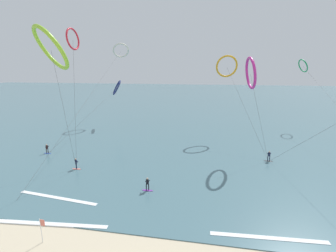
# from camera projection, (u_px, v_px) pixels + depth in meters

# --- Properties ---
(sea_water) EXTENTS (400.00, 200.00, 0.08)m
(sea_water) POSITION_uv_depth(u_px,v_px,m) (197.00, 98.00, 116.79)
(sea_water) COLOR #476B75
(sea_water) RESTS_ON ground
(surfer_coral) EXTENTS (1.40, 0.73, 1.70)m
(surfer_coral) POSITION_uv_depth(u_px,v_px,m) (76.00, 164.00, 34.73)
(surfer_coral) COLOR #EA7260
(surfer_coral) RESTS_ON ground
(surfer_charcoal) EXTENTS (1.40, 0.58, 1.70)m
(surfer_charcoal) POSITION_uv_depth(u_px,v_px,m) (269.00, 157.00, 37.71)
(surfer_charcoal) COLOR black
(surfer_charcoal) RESTS_ON ground
(surfer_violet) EXTENTS (1.40, 0.67, 1.70)m
(surfer_violet) POSITION_uv_depth(u_px,v_px,m) (147.00, 185.00, 28.62)
(surfer_violet) COLOR purple
(surfer_violet) RESTS_ON ground
(surfer_cobalt) EXTENTS (1.40, 0.70, 1.70)m
(surfer_cobalt) POSITION_uv_depth(u_px,v_px,m) (47.00, 149.00, 41.11)
(surfer_cobalt) COLOR #2647B7
(surfer_cobalt) RESTS_ON ground
(kite_amber) EXTENTS (8.81, 16.10, 17.32)m
(kite_amber) POSITION_uv_depth(u_px,v_px,m) (227.00, 66.00, 49.62)
(kite_amber) COLOR orange
(kite_amber) RESTS_ON ground
(kite_emerald) EXTENTS (3.33, 48.30, 16.82)m
(kite_emerald) POSITION_uv_depth(u_px,v_px,m) (303.00, 66.00, 57.78)
(kite_emerald) COLOR #199351
(kite_emerald) RESTS_ON ground
(kite_crimson) EXTENTS (2.12, 6.89, 20.58)m
(kite_crimson) POSITION_uv_depth(u_px,v_px,m) (73.00, 39.00, 35.66)
(kite_crimson) COLOR red
(kite_crimson) RESTS_ON ground
(kite_magenta) EXTENTS (4.34, 5.29, 16.45)m
(kite_magenta) POSITION_uv_depth(u_px,v_px,m) (251.00, 73.00, 37.57)
(kite_magenta) COLOR #CC288E
(kite_magenta) RESTS_ON ground
(kite_ivory) EXTENTS (5.23, 44.69, 21.12)m
(kite_ivory) POSITION_uv_depth(u_px,v_px,m) (121.00, 50.00, 62.88)
(kite_ivory) COLOR silver
(kite_ivory) RESTS_ON ground
(kite_lime) EXTENTS (6.15, 8.32, 19.11)m
(kite_lime) POSITION_uv_depth(u_px,v_px,m) (51.00, 48.00, 25.40)
(kite_lime) COLOR #8CC62D
(kite_lime) RESTS_ON ground
(kite_navy) EXTENTS (6.35, 24.80, 11.70)m
(kite_navy) POSITION_uv_depth(u_px,v_px,m) (117.00, 88.00, 59.68)
(kite_navy) COLOR navy
(kite_navy) RESTS_ON ground
(beach_flag) EXTENTS (0.47, 0.06, 2.31)m
(beach_flag) POSITION_uv_depth(u_px,v_px,m) (42.00, 227.00, 19.99)
(beach_flag) COLOR silver
(beach_flag) RESTS_ON ground
(wave_crest_near) EXTENTS (13.87, 1.62, 0.12)m
(wave_crest_near) POSITION_uv_depth(u_px,v_px,m) (38.00, 223.00, 22.73)
(wave_crest_near) COLOR white
(wave_crest_near) RESTS_ON ground
(wave_crest_mid) EXTENTS (10.13, 0.97, 0.12)m
(wave_crest_mid) POSITION_uv_depth(u_px,v_px,m) (268.00, 238.00, 20.75)
(wave_crest_mid) COLOR white
(wave_crest_mid) RESTS_ON ground
(wave_crest_far) EXTENTS (10.28, 1.62, 0.12)m
(wave_crest_far) POSITION_uv_depth(u_px,v_px,m) (57.00, 198.00, 27.16)
(wave_crest_far) COLOR white
(wave_crest_far) RESTS_ON ground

